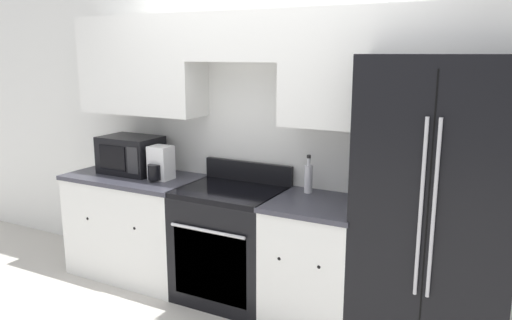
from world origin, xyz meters
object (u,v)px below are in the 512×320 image
at_px(oven_range, 231,243).
at_px(refrigerator, 436,208).
at_px(bottle, 308,178).
at_px(microwave, 131,155).

distance_m(oven_range, refrigerator, 1.56).
height_order(oven_range, bottle, bottle).
relative_size(oven_range, bottle, 3.66).
distance_m(refrigerator, bottle, 0.94).
bearing_deg(oven_range, refrigerator, 1.15).
bearing_deg(bottle, refrigerator, -9.99).
bearing_deg(oven_range, microwave, 176.47).
xyz_separation_m(oven_range, bottle, (0.55, 0.19, 0.55)).
height_order(oven_range, refrigerator, refrigerator).
bearing_deg(microwave, refrigerator, -0.77).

